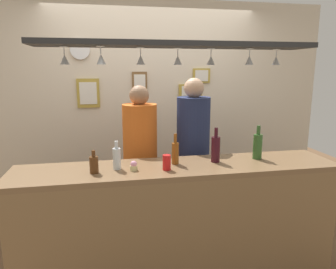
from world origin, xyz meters
The scene contains 25 objects.
ground_plane centered at (0.00, 0.00, 0.00)m, with size 8.00×8.00×0.00m, color brown.
back_wall centered at (0.00, 1.10, 1.30)m, with size 4.40×0.06×2.60m, color beige.
bar_counter centered at (0.00, -0.50, 0.68)m, with size 2.70×0.55×1.00m.
overhead_glass_rack centered at (0.00, -0.30, 1.98)m, with size 2.20×0.36×0.04m, color black.
hanging_wineglass_far_left centered at (-0.86, -0.26, 1.86)m, with size 0.07×0.07×0.13m.
hanging_wineglass_left centered at (-0.59, -0.37, 1.86)m, with size 0.07×0.07×0.13m.
hanging_wineglass_center_left centered at (-0.29, -0.26, 1.86)m, with size 0.07×0.07×0.13m.
hanging_wineglass_center centered at (0.01, -0.26, 1.86)m, with size 0.07×0.07×0.13m.
hanging_wineglass_center_right centered at (0.30, -0.24, 1.86)m, with size 0.07×0.07×0.13m.
hanging_wineglass_right centered at (0.60, -0.31, 1.86)m, with size 0.07×0.07×0.13m.
hanging_wineglass_far_right centered at (0.87, -0.25, 1.86)m, with size 0.07×0.07×0.13m.
person_left_orange_shirt centered at (-0.25, 0.26, 0.98)m, with size 0.34×0.34×1.64m.
person_middle_navy_shirt centered at (0.30, 0.26, 1.03)m, with size 0.34×0.34×1.70m.
bottle_soda_clear centered at (-0.50, -0.34, 1.10)m, with size 0.06×0.06×0.23m.
bottle_wine_dark_red centered at (0.34, -0.30, 1.12)m, with size 0.08×0.08×0.30m.
bottle_champagne_green centered at (0.74, -0.28, 1.12)m, with size 0.08×0.08×0.30m.
bottle_beer_brown_stubby centered at (-0.68, -0.41, 1.07)m, with size 0.07×0.07×0.18m.
bottle_beer_amber_tall centered at (-0.01, -0.29, 1.10)m, with size 0.06×0.06×0.26m.
drink_can centered at (-0.11, -0.44, 1.06)m, with size 0.07×0.07×0.12m, color red.
cupcake centered at (-0.37, -0.40, 1.04)m, with size 0.06×0.06×0.08m.
picture_frame_crest centered at (-0.17, 1.06, 1.63)m, with size 0.18×0.02×0.26m.
picture_frame_lower_pair centered at (0.47, 1.06, 1.51)m, with size 0.30×0.02×0.18m.
picture_frame_caricature centered at (-0.78, 1.06, 1.51)m, with size 0.26×0.02×0.34m.
picture_frame_upper_small centered at (0.61, 1.06, 1.71)m, with size 0.22×0.02×0.18m.
wall_clock centered at (-0.84, 1.05, 2.00)m, with size 0.22×0.22×0.03m, color white.
Camera 1 is at (-0.56, -2.78, 1.79)m, focal length 33.55 mm.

